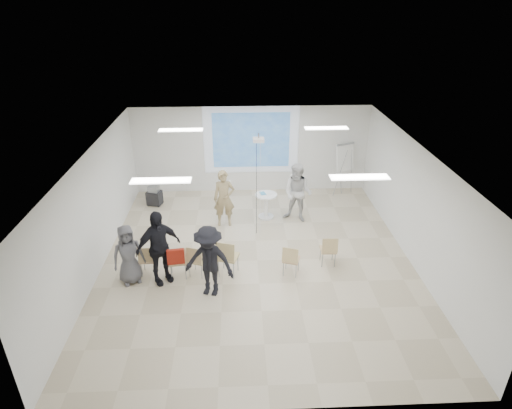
{
  "coord_description": "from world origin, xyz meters",
  "views": [
    {
      "loc": [
        -0.45,
        -9.41,
        6.33
      ],
      "look_at": [
        0.0,
        0.8,
        1.25
      ],
      "focal_mm": 30.0,
      "sensor_mm": 36.0,
      "label": 1
    }
  ],
  "objects_px": {
    "pedestal_table": "(266,204)",
    "audience_outer": "(128,251)",
    "chair_right_far": "(329,249)",
    "flipchart_easel": "(345,157)",
    "laptop": "(198,258)",
    "audience_mid": "(209,257)",
    "chair_center": "(227,256)",
    "chair_right_inner": "(291,258)",
    "player_left": "(224,195)",
    "av_cart": "(154,196)",
    "chair_left_inner": "(196,259)",
    "audience_left": "(158,243)",
    "chair_far_left": "(147,258)",
    "chair_left_mid": "(178,260)",
    "player_right": "(298,190)"
  },
  "relations": [
    {
      "from": "laptop",
      "to": "audience_outer",
      "type": "distance_m",
      "value": 1.67
    },
    {
      "from": "player_right",
      "to": "player_left",
      "type": "bearing_deg",
      "value": -149.94
    },
    {
      "from": "av_cart",
      "to": "player_left",
      "type": "bearing_deg",
      "value": -16.74
    },
    {
      "from": "player_right",
      "to": "pedestal_table",
      "type": "bearing_deg",
      "value": -166.62
    },
    {
      "from": "chair_far_left",
      "to": "chair_right_far",
      "type": "bearing_deg",
      "value": 2.68
    },
    {
      "from": "chair_right_far",
      "to": "av_cart",
      "type": "height_order",
      "value": "chair_right_far"
    },
    {
      "from": "chair_left_mid",
      "to": "chair_right_far",
      "type": "height_order",
      "value": "chair_left_mid"
    },
    {
      "from": "chair_left_inner",
      "to": "laptop",
      "type": "relative_size",
      "value": 2.73
    },
    {
      "from": "chair_left_inner",
      "to": "laptop",
      "type": "xyz_separation_m",
      "value": [
        0.02,
        0.09,
        -0.05
      ]
    },
    {
      "from": "player_right",
      "to": "chair_right_far",
      "type": "xyz_separation_m",
      "value": [
        0.49,
        -2.48,
        -0.52
      ]
    },
    {
      "from": "chair_left_inner",
      "to": "audience_mid",
      "type": "xyz_separation_m",
      "value": [
        0.37,
        -0.7,
        0.49
      ]
    },
    {
      "from": "laptop",
      "to": "audience_left",
      "type": "xyz_separation_m",
      "value": [
        -0.87,
        -0.25,
        0.63
      ]
    },
    {
      "from": "chair_left_mid",
      "to": "audience_left",
      "type": "relative_size",
      "value": 0.42
    },
    {
      "from": "chair_right_far",
      "to": "audience_outer",
      "type": "relative_size",
      "value": 0.5
    },
    {
      "from": "chair_right_inner",
      "to": "audience_mid",
      "type": "distance_m",
      "value": 2.1
    },
    {
      "from": "chair_center",
      "to": "av_cart",
      "type": "bearing_deg",
      "value": 137.86
    },
    {
      "from": "player_left",
      "to": "audience_outer",
      "type": "bearing_deg",
      "value": -131.88
    },
    {
      "from": "chair_left_mid",
      "to": "audience_mid",
      "type": "distance_m",
      "value": 1.12
    },
    {
      "from": "audience_left",
      "to": "pedestal_table",
      "type": "bearing_deg",
      "value": 14.94
    },
    {
      "from": "pedestal_table",
      "to": "audience_outer",
      "type": "height_order",
      "value": "audience_outer"
    },
    {
      "from": "chair_far_left",
      "to": "flipchart_easel",
      "type": "xyz_separation_m",
      "value": [
        5.86,
        4.52,
        0.86
      ]
    },
    {
      "from": "chair_left_inner",
      "to": "av_cart",
      "type": "distance_m",
      "value": 4.41
    },
    {
      "from": "audience_left",
      "to": "audience_outer",
      "type": "relative_size",
      "value": 1.27
    },
    {
      "from": "laptop",
      "to": "audience_outer",
      "type": "bearing_deg",
      "value": 27.61
    },
    {
      "from": "chair_right_far",
      "to": "audience_mid",
      "type": "distance_m",
      "value": 3.17
    },
    {
      "from": "chair_left_inner",
      "to": "chair_center",
      "type": "distance_m",
      "value": 0.76
    },
    {
      "from": "player_right",
      "to": "chair_right_inner",
      "type": "relative_size",
      "value": 2.42
    },
    {
      "from": "chair_center",
      "to": "av_cart",
      "type": "xyz_separation_m",
      "value": [
        -2.47,
        4.09,
        -0.28
      ]
    },
    {
      "from": "chair_right_far",
      "to": "audience_mid",
      "type": "bearing_deg",
      "value": -159.59
    },
    {
      "from": "pedestal_table",
      "to": "chair_right_inner",
      "type": "xyz_separation_m",
      "value": [
        0.41,
        -3.07,
        0.04
      ]
    },
    {
      "from": "chair_center",
      "to": "chair_right_inner",
      "type": "height_order",
      "value": "chair_center"
    },
    {
      "from": "chair_right_far",
      "to": "audience_mid",
      "type": "relative_size",
      "value": 0.42
    },
    {
      "from": "chair_right_far",
      "to": "av_cart",
      "type": "bearing_deg",
      "value": 144.93
    },
    {
      "from": "chair_far_left",
      "to": "flipchart_easel",
      "type": "distance_m",
      "value": 7.45
    },
    {
      "from": "player_right",
      "to": "audience_outer",
      "type": "distance_m",
      "value": 5.31
    },
    {
      "from": "laptop",
      "to": "pedestal_table",
      "type": "bearing_deg",
      "value": -103.66
    },
    {
      "from": "audience_left",
      "to": "flipchart_easel",
      "type": "bearing_deg",
      "value": 6.9
    },
    {
      "from": "audience_left",
      "to": "audience_mid",
      "type": "relative_size",
      "value": 1.09
    },
    {
      "from": "chair_right_inner",
      "to": "audience_left",
      "type": "height_order",
      "value": "audience_left"
    },
    {
      "from": "chair_far_left",
      "to": "flipchart_easel",
      "type": "bearing_deg",
      "value": 37.49
    },
    {
      "from": "chair_left_inner",
      "to": "chair_right_inner",
      "type": "distance_m",
      "value": 2.31
    },
    {
      "from": "pedestal_table",
      "to": "chair_center",
      "type": "distance_m",
      "value": 3.24
    },
    {
      "from": "chair_center",
      "to": "flipchart_easel",
      "type": "bearing_deg",
      "value": 66.61
    },
    {
      "from": "player_right",
      "to": "chair_center",
      "type": "relative_size",
      "value": 2.03
    },
    {
      "from": "player_left",
      "to": "av_cart",
      "type": "height_order",
      "value": "player_left"
    },
    {
      "from": "chair_far_left",
      "to": "audience_mid",
      "type": "xyz_separation_m",
      "value": [
        1.57,
        -0.79,
        0.5
      ]
    },
    {
      "from": "chair_far_left",
      "to": "chair_left_mid",
      "type": "bearing_deg",
      "value": -12.33
    },
    {
      "from": "audience_outer",
      "to": "flipchart_easel",
      "type": "bearing_deg",
      "value": 11.99
    },
    {
      "from": "pedestal_table",
      "to": "chair_center",
      "type": "xyz_separation_m",
      "value": [
        -1.15,
        -3.02,
        0.13
      ]
    },
    {
      "from": "flipchart_easel",
      "to": "laptop",
      "type": "bearing_deg",
      "value": -159.24
    }
  ]
}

